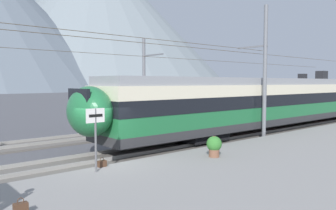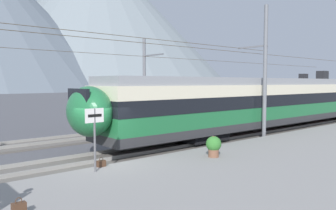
# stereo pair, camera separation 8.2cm
# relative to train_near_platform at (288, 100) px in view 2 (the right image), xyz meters

# --- Properties ---
(ground_plane) EXTENTS (400.00, 400.00, 0.00)m
(ground_plane) POSITION_rel_train_near_platform_xyz_m (-16.64, -1.59, -2.23)
(ground_plane) COLOR #4C4C51
(platform_slab) EXTENTS (120.00, 7.80, 0.40)m
(platform_slab) POSITION_rel_train_near_platform_xyz_m (-16.64, -6.17, -2.03)
(platform_slab) COLOR gray
(platform_slab) RESTS_ON ground
(track_near) EXTENTS (120.00, 3.00, 0.28)m
(track_near) POSITION_rel_train_near_platform_xyz_m (-16.64, -0.00, -2.17)
(track_near) COLOR #5B5651
(track_near) RESTS_ON ground
(track_far) EXTENTS (120.00, 3.00, 0.28)m
(track_far) POSITION_rel_train_near_platform_xyz_m (-16.64, 5.78, -2.17)
(track_far) COLOR #5B5651
(track_far) RESTS_ON ground
(train_near_platform) EXTENTS (34.53, 3.02, 4.27)m
(train_near_platform) POSITION_rel_train_near_platform_xyz_m (0.00, 0.00, 0.00)
(train_near_platform) COLOR #2D2D30
(train_near_platform) RESTS_ON track_near
(train_far_track) EXTENTS (33.53, 3.01, 4.27)m
(train_far_track) POSITION_rel_train_near_platform_xyz_m (7.89, 5.78, -0.00)
(train_far_track) COLOR #2D2D30
(train_far_track) RESTS_ON track_far
(catenary_mast_mid) EXTENTS (48.02, 2.17, 8.16)m
(catenary_mast_mid) POSITION_rel_train_near_platform_xyz_m (-5.86, -1.73, 1.99)
(catenary_mast_mid) COLOR slate
(catenary_mast_mid) RESTS_ON ground
(catenary_mast_far_side) EXTENTS (48.02, 2.53, 7.06)m
(catenary_mast_far_side) POSITION_rel_train_near_platform_xyz_m (-7.61, 7.81, 1.53)
(catenary_mast_far_side) COLOR slate
(catenary_mast_far_side) RESTS_ON ground
(platform_sign) EXTENTS (0.70, 0.08, 2.25)m
(platform_sign) POSITION_rel_train_near_platform_xyz_m (-17.78, -2.92, -0.18)
(platform_sign) COLOR #59595B
(platform_sign) RESTS_ON platform_slab
(handbag_beside_passenger) EXTENTS (0.32, 0.18, 0.43)m
(handbag_beside_passenger) POSITION_rel_train_near_platform_xyz_m (-21.04, -5.25, -1.68)
(handbag_beside_passenger) COLOR #472D1E
(handbag_beside_passenger) RESTS_ON platform_slab
(handbag_near_sign) EXTENTS (0.32, 0.18, 0.36)m
(handbag_near_sign) POSITION_rel_train_near_platform_xyz_m (-17.27, -2.42, -1.71)
(handbag_near_sign) COLOR #472D1E
(handbag_near_sign) RESTS_ON platform_slab
(potted_plant_platform_edge) EXTENTS (0.65, 0.65, 0.89)m
(potted_plant_platform_edge) POSITION_rel_train_near_platform_xyz_m (-12.81, -4.04, -1.33)
(potted_plant_platform_edge) COLOR brown
(potted_plant_platform_edge) RESTS_ON platform_slab
(mountain_right_ridge) EXTENTS (167.58, 167.58, 88.50)m
(mountain_right_ridge) POSITION_rel_train_near_platform_xyz_m (81.05, 178.20, 42.02)
(mountain_right_ridge) COLOR slate
(mountain_right_ridge) RESTS_ON ground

